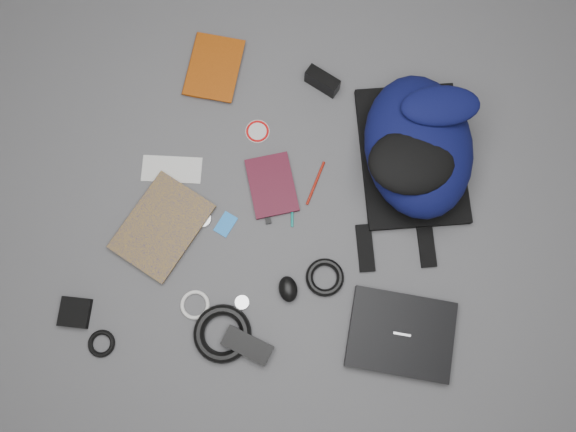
% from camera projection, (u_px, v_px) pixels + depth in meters
% --- Properties ---
extents(ground, '(4.00, 4.00, 0.00)m').
position_uv_depth(ground, '(288.00, 217.00, 1.78)').
color(ground, '#4F4F51').
rests_on(ground, ground).
extents(backpack, '(0.48, 0.59, 0.21)m').
position_uv_depth(backpack, '(418.00, 146.00, 1.72)').
color(backpack, black).
rests_on(backpack, ground).
extents(laptop, '(0.32, 0.25, 0.03)m').
position_uv_depth(laptop, '(401.00, 334.00, 1.69)').
color(laptop, black).
rests_on(laptop, ground).
extents(textbook_red, '(0.17, 0.23, 0.02)m').
position_uv_depth(textbook_red, '(189.00, 63.00, 1.88)').
color(textbook_red, '#883507').
rests_on(textbook_red, ground).
extents(comic_book, '(0.31, 0.35, 0.02)m').
position_uv_depth(comic_book, '(135.00, 209.00, 1.78)').
color(comic_book, '#C8970E').
rests_on(comic_book, ground).
extents(envelope, '(0.20, 0.12, 0.00)m').
position_uv_depth(envelope, '(172.00, 169.00, 1.81)').
color(envelope, silver).
rests_on(envelope, ground).
extents(dvd_case, '(0.21, 0.24, 0.02)m').
position_uv_depth(dvd_case, '(272.00, 185.00, 1.80)').
color(dvd_case, '#3B0B17').
rests_on(dvd_case, ground).
extents(compact_camera, '(0.12, 0.08, 0.06)m').
position_uv_depth(compact_camera, '(322.00, 81.00, 1.84)').
color(compact_camera, black).
rests_on(compact_camera, ground).
extents(sticker_disc, '(0.09, 0.09, 0.00)m').
position_uv_depth(sticker_disc, '(257.00, 131.00, 1.84)').
color(sticker_disc, silver).
rests_on(sticker_disc, ground).
extents(pen_teal, '(0.04, 0.14, 0.01)m').
position_uv_depth(pen_teal, '(292.00, 205.00, 1.79)').
color(pen_teal, '#0D7B73').
rests_on(pen_teal, ground).
extents(pen_red, '(0.03, 0.15, 0.01)m').
position_uv_depth(pen_red, '(315.00, 183.00, 1.80)').
color(pen_red, maroon).
rests_on(pen_red, ground).
extents(id_badge, '(0.07, 0.08, 0.00)m').
position_uv_depth(id_badge, '(226.00, 224.00, 1.78)').
color(id_badge, blue).
rests_on(id_badge, ground).
extents(usb_black, '(0.04, 0.05, 0.01)m').
position_uv_depth(usb_black, '(267.00, 216.00, 1.78)').
color(usb_black, black).
rests_on(usb_black, ground).
extents(usb_silver, '(0.03, 0.04, 0.01)m').
position_uv_depth(usb_silver, '(270.00, 207.00, 1.78)').
color(usb_silver, silver).
rests_on(usb_silver, ground).
extents(mouse, '(0.08, 0.10, 0.04)m').
position_uv_depth(mouse, '(288.00, 289.00, 1.71)').
color(mouse, black).
rests_on(mouse, ground).
extents(headphone_left, '(0.07, 0.07, 0.01)m').
position_uv_depth(headphone_left, '(202.00, 219.00, 1.77)').
color(headphone_left, '#A6A6A8').
rests_on(headphone_left, ground).
extents(headphone_right, '(0.06, 0.06, 0.01)m').
position_uv_depth(headphone_right, '(242.00, 302.00, 1.72)').
color(headphone_right, silver).
rests_on(headphone_right, ground).
extents(cable_coil, '(0.14, 0.14, 0.02)m').
position_uv_depth(cable_coil, '(325.00, 277.00, 1.73)').
color(cable_coil, black).
rests_on(cable_coil, ground).
extents(power_brick, '(0.16, 0.10, 0.04)m').
position_uv_depth(power_brick, '(247.00, 345.00, 1.68)').
color(power_brick, black).
rests_on(power_brick, ground).
extents(power_cord_coil, '(0.21, 0.21, 0.03)m').
position_uv_depth(power_cord_coil, '(222.00, 334.00, 1.69)').
color(power_cord_coil, black).
rests_on(power_cord_coil, ground).
extents(pouch, '(0.10, 0.10, 0.02)m').
position_uv_depth(pouch, '(75.00, 312.00, 1.71)').
color(pouch, black).
rests_on(pouch, ground).
extents(earbud_coil, '(0.11, 0.11, 0.02)m').
position_uv_depth(earbud_coil, '(102.00, 344.00, 1.69)').
color(earbud_coil, black).
rests_on(earbud_coil, ground).
extents(white_cable_coil, '(0.11, 0.11, 0.01)m').
position_uv_depth(white_cable_coil, '(195.00, 305.00, 1.72)').
color(white_cable_coil, white).
rests_on(white_cable_coil, ground).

